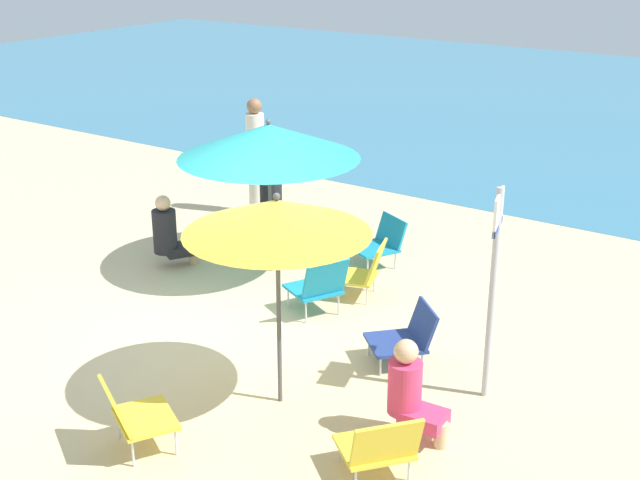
% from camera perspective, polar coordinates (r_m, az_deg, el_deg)
% --- Properties ---
extents(ground_plane, '(40.00, 40.00, 0.00)m').
position_cam_1_polar(ground_plane, '(9.03, -6.46, -6.04)').
color(ground_plane, '#D3BC8C').
extents(sea_water, '(40.00, 16.00, 0.01)m').
position_cam_1_polar(sea_water, '(20.32, 18.50, 8.20)').
color(sea_water, teal).
rests_on(sea_water, ground_plane).
extents(umbrella_yellow, '(1.58, 1.58, 1.94)m').
position_cam_1_polar(umbrella_yellow, '(7.05, -2.87, 1.52)').
color(umbrella_yellow, '#4C4C51').
rests_on(umbrella_yellow, ground_plane).
extents(umbrella_teal, '(2.13, 2.13, 1.87)m').
position_cam_1_polar(umbrella_teal, '(9.96, -3.42, 6.55)').
color(umbrella_teal, '#4C4C51').
rests_on(umbrella_teal, ground_plane).
extents(beach_chair_a, '(0.73, 0.72, 0.60)m').
position_cam_1_polar(beach_chair_a, '(7.13, -12.29, -11.18)').
color(beach_chair_a, gold).
rests_on(beach_chair_a, ground_plane).
extents(beach_chair_b, '(0.64, 0.61, 0.66)m').
position_cam_1_polar(beach_chair_b, '(9.62, 3.06, -1.98)').
color(beach_chair_b, gold).
rests_on(beach_chair_b, ground_plane).
extents(beach_chair_c, '(0.72, 0.75, 0.59)m').
position_cam_1_polar(beach_chair_c, '(10.55, 4.02, -0.09)').
color(beach_chair_c, teal).
rests_on(beach_chair_c, ground_plane).
extents(beach_chair_d, '(0.78, 0.78, 0.57)m').
position_cam_1_polar(beach_chair_d, '(8.31, 5.75, -6.31)').
color(beach_chair_d, navy).
rests_on(beach_chair_d, ground_plane).
extents(beach_chair_e, '(0.77, 0.72, 0.70)m').
position_cam_1_polar(beach_chair_e, '(9.16, -0.10, -3.00)').
color(beach_chair_e, teal).
rests_on(beach_chair_e, ground_plane).
extents(beach_chair_f, '(0.78, 0.78, 0.62)m').
position_cam_1_polar(beach_chair_f, '(6.67, 3.97, -13.44)').
color(beach_chair_f, gold).
rests_on(beach_chair_f, ground_plane).
extents(person_a, '(0.26, 0.26, 1.67)m').
position_cam_1_polar(person_a, '(12.26, -4.28, 5.66)').
color(person_a, silver).
rests_on(person_a, ground_plane).
extents(person_b, '(0.54, 0.44, 0.91)m').
position_cam_1_polar(person_b, '(11.53, -3.52, 2.54)').
color(person_b, black).
rests_on(person_b, ground_plane).
extents(person_c, '(0.45, 0.53, 0.93)m').
position_cam_1_polar(person_c, '(10.56, -9.98, 0.45)').
color(person_c, black).
rests_on(person_c, ground_plane).
extents(person_d, '(0.54, 0.30, 0.87)m').
position_cam_1_polar(person_d, '(7.13, 6.03, -9.92)').
color(person_d, '#DB3866').
rests_on(person_d, ground_plane).
extents(warning_sign, '(0.15, 0.44, 1.95)m').
position_cam_1_polar(warning_sign, '(7.45, 11.47, -1.69)').
color(warning_sign, '#ADADB2').
rests_on(warning_sign, ground_plane).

